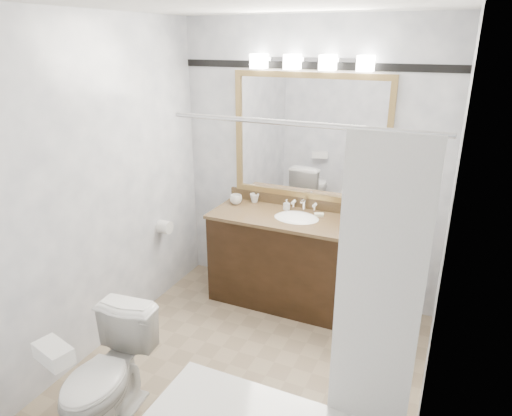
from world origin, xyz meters
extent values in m
cube|color=gray|center=(0.00, 0.00, -0.01)|extent=(2.40, 2.60, 0.01)
cube|color=white|center=(0.00, 0.00, 2.50)|extent=(2.40, 2.60, 0.01)
cube|color=white|center=(0.00, 1.30, 1.25)|extent=(2.40, 0.01, 2.50)
cube|color=white|center=(0.00, -1.30, 1.25)|extent=(2.40, 0.01, 2.50)
cube|color=white|center=(-1.20, 0.00, 1.25)|extent=(0.01, 2.60, 2.50)
cube|color=white|center=(1.20, 0.00, 1.25)|extent=(0.01, 2.60, 2.50)
cube|color=black|center=(0.00, 1.01, 0.41)|extent=(1.50, 0.55, 0.82)
cube|color=olive|center=(0.00, 1.01, 0.83)|extent=(1.53, 0.58, 0.03)
cube|color=olive|center=(0.00, 1.29, 0.90)|extent=(1.53, 0.03, 0.10)
ellipsoid|color=white|center=(0.00, 1.01, 0.82)|extent=(0.44, 0.34, 0.14)
cube|color=#A4834A|center=(0.00, 1.28, 2.02)|extent=(1.40, 0.04, 0.05)
cube|color=#A4834A|center=(0.00, 1.28, 0.97)|extent=(1.40, 0.04, 0.05)
cube|color=#A4834A|center=(-0.68, 1.28, 1.50)|extent=(0.05, 0.04, 1.00)
cube|color=#A4834A|center=(0.68, 1.28, 1.50)|extent=(0.05, 0.04, 1.00)
cube|color=white|center=(0.00, 1.29, 1.50)|extent=(1.30, 0.01, 1.00)
cube|color=silver|center=(0.00, 1.27, 2.15)|extent=(0.90, 0.05, 0.03)
cube|color=white|center=(-0.45, 1.22, 2.13)|extent=(0.12, 0.12, 0.12)
cube|color=white|center=(-0.15, 1.22, 2.13)|extent=(0.12, 0.12, 0.12)
cube|color=white|center=(0.15, 1.22, 2.13)|extent=(0.12, 0.12, 0.12)
cube|color=white|center=(0.45, 1.22, 2.13)|extent=(0.12, 0.12, 0.12)
cube|color=black|center=(0.00, 1.29, 2.10)|extent=(2.40, 0.01, 0.06)
cylinder|color=silver|center=(0.53, -0.54, 1.95)|extent=(1.30, 0.02, 0.02)
cube|color=white|center=(0.95, -0.55, 1.18)|extent=(0.40, 0.04, 1.55)
cylinder|color=white|center=(-1.14, 0.66, 0.70)|extent=(0.11, 0.12, 0.12)
imported|color=white|center=(-0.59, -0.79, 0.36)|extent=(0.47, 0.74, 0.72)
cube|color=white|center=(-0.59, -1.12, 0.76)|extent=(0.25, 0.17, 0.09)
cylinder|color=black|center=(0.51, 0.92, 0.86)|extent=(0.17, 0.17, 0.02)
cylinder|color=black|center=(0.53, 0.98, 0.98)|extent=(0.14, 0.14, 0.24)
sphere|color=black|center=(0.53, 0.98, 1.10)|extent=(0.14, 0.14, 0.14)
cube|color=black|center=(0.51, 0.91, 1.06)|extent=(0.12, 0.12, 0.05)
cylinder|color=silver|center=(0.51, 0.91, 0.89)|extent=(0.06, 0.06, 0.06)
imported|color=white|center=(-0.64, 1.12, 0.89)|extent=(0.13, 0.13, 0.09)
imported|color=white|center=(-0.50, 1.23, 0.89)|extent=(0.11, 0.11, 0.08)
imported|color=white|center=(-0.15, 1.16, 0.90)|extent=(0.06, 0.06, 0.10)
cube|color=beige|center=(0.17, 1.13, 0.86)|extent=(0.09, 0.07, 0.02)
camera|label=1|loc=(1.19, -2.48, 2.31)|focal=32.00mm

